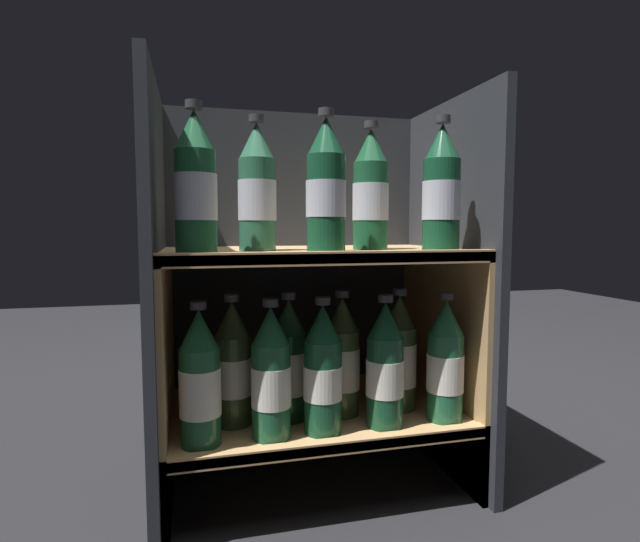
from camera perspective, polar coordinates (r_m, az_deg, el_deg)
The scene contains 20 objects.
ground_plane at distance 1.04m, azimuth 2.14°, elevation -27.57°, with size 6.00×6.00×0.00m, color black.
fridge_back_wall at distance 1.28m, azimuth -2.97°, elevation -1.19°, with size 0.66×0.02×0.84m, color #23262B.
fridge_side_left at distance 1.05m, azimuth -18.14°, elevation -2.78°, with size 0.02×0.44×0.84m, color #23262B.
fridge_side_right at distance 1.19m, azimuth 14.44°, elevation -1.79°, with size 0.02×0.44×0.84m, color #23262B.
shelf_lower at distance 1.14m, azimuth -0.63°, elevation -16.72°, with size 0.62×0.40×0.17m.
shelf_upper at distance 1.08m, azimuth -0.69°, elevation -4.71°, with size 0.62×0.40×0.52m.
bottle_upper_front_0 at distance 0.91m, azimuth -14.06°, elevation 9.34°, with size 0.07×0.07×0.26m.
bottle_upper_front_1 at distance 0.94m, azimuth 0.69°, elevation 9.39°, with size 0.07×0.07×0.26m.
bottle_upper_front_2 at distance 1.02m, azimuth 13.71°, elevation 8.84°, with size 0.07×0.07×0.26m.
bottle_upper_back_0 at distance 1.00m, azimuth -7.20°, elevation 9.05°, with size 0.07×0.07×0.26m.
bottle_upper_back_1 at distance 1.05m, azimuth 5.81°, elevation 8.85°, with size 0.07×0.07×0.26m.
bottle_lower_front_0 at distance 0.94m, azimuth -13.55°, elevation -12.22°, with size 0.07×0.07×0.26m.
bottle_lower_front_1 at distance 0.95m, azimuth -5.61°, elevation -11.89°, with size 0.07×0.07×0.26m.
bottle_lower_front_2 at distance 0.97m, azimuth 0.32°, elevation -11.49°, with size 0.07×0.07×0.26m.
bottle_lower_front_3 at distance 1.01m, azimuth 7.43°, elevation -10.92°, with size 0.07×0.07×0.26m.
bottle_lower_front_4 at distance 1.07m, azimuth 14.12°, elevation -10.22°, with size 0.07×0.07×0.26m.
bottle_lower_back_0 at distance 1.03m, azimuth -9.95°, elevation -10.72°, with size 0.07×0.07×0.26m.
bottle_lower_back_1 at distance 1.04m, azimuth -3.55°, elevation -10.48°, with size 0.07×0.07×0.26m.
bottle_lower_back_2 at distance 1.07m, azimuth 2.54°, elevation -10.09°, with size 0.07×0.07×0.26m.
bottle_lower_back_3 at distance 1.11m, azimuth 9.03°, elevation -9.57°, with size 0.07×0.07×0.26m.
Camera 1 is at (-0.25, -0.84, 0.56)m, focal length 28.00 mm.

